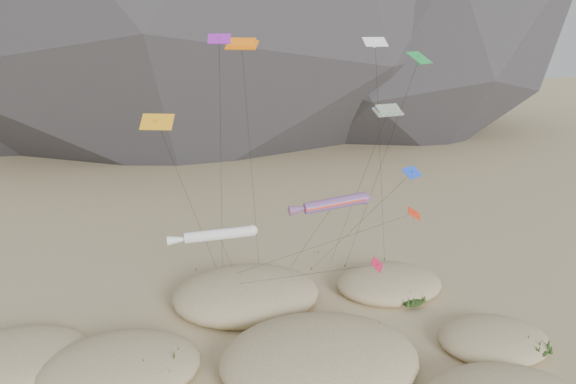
% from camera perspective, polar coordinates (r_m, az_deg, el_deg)
% --- Properties ---
extents(dunes, '(48.71, 36.41, 4.02)m').
position_cam_1_polar(dunes, '(44.64, -2.21, -17.44)').
color(dunes, '#CCB789').
rests_on(dunes, ground).
extents(dune_grass, '(43.58, 27.67, 1.59)m').
position_cam_1_polar(dune_grass, '(44.11, 1.41, -17.72)').
color(dune_grass, black).
rests_on(dune_grass, ground).
extents(kite_stakes, '(23.31, 6.21, 0.30)m').
position_cam_1_polar(kite_stakes, '(62.23, -0.57, -7.92)').
color(kite_stakes, '#3F2D1E').
rests_on(kite_stakes, ground).
extents(rainbow_tube_kite, '(7.05, 13.08, 12.52)m').
position_cam_1_polar(rainbow_tube_kite, '(46.18, 4.50, -1.20)').
color(rainbow_tube_kite, red).
rests_on(rainbow_tube_kite, ground).
extents(white_tube_kite, '(7.66, 13.32, 9.81)m').
position_cam_1_polar(white_tube_kite, '(47.10, -7.45, -4.36)').
color(white_tube_kite, silver).
rests_on(white_tube_kite, ground).
extents(orange_parafoil, '(4.59, 9.98, 24.87)m').
position_cam_1_polar(orange_parafoil, '(47.98, -4.69, 14.46)').
color(orange_parafoil, orange).
rests_on(orange_parafoil, ground).
extents(multi_parafoil, '(2.64, 15.99, 19.76)m').
position_cam_1_polar(multi_parafoil, '(46.16, 10.04, 7.93)').
color(multi_parafoil, '#FF511A').
rests_on(multi_parafoil, ground).
extents(delta_kites, '(26.41, 18.09, 25.15)m').
position_cam_1_polar(delta_kites, '(47.17, 4.65, 6.37)').
color(delta_kites, white).
rests_on(delta_kites, ground).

